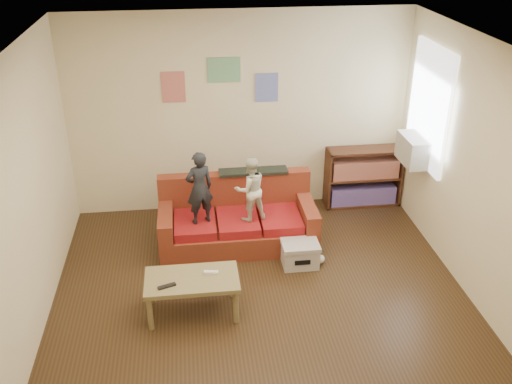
{
  "coord_description": "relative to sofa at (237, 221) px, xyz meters",
  "views": [
    {
      "loc": [
        -0.68,
        -4.65,
        3.85
      ],
      "look_at": [
        0.0,
        0.8,
        1.05
      ],
      "focal_mm": 40.0,
      "sensor_mm": 36.0,
      "label": 1
    }
  ],
  "objects": [
    {
      "name": "room_shell",
      "position": [
        0.15,
        -1.52,
        1.07
      ],
      "size": [
        4.52,
        5.02,
        2.72
      ],
      "color": "#3D2A16",
      "rests_on": "ground"
    },
    {
      "name": "sofa",
      "position": [
        0.0,
        0.0,
        0.0
      ],
      "size": [
        1.92,
        0.88,
        0.85
      ],
      "color": "maroon",
      "rests_on": "ground"
    },
    {
      "name": "child_a",
      "position": [
        -0.45,
        -0.17,
        0.57
      ],
      "size": [
        0.38,
        0.31,
        0.91
      ],
      "primitive_type": "imported",
      "rotation": [
        0.0,
        0.0,
        3.48
      ],
      "color": "black",
      "rests_on": "sofa"
    },
    {
      "name": "child_b",
      "position": [
        0.15,
        -0.17,
        0.52
      ],
      "size": [
        0.45,
        0.39,
        0.8
      ],
      "primitive_type": "imported",
      "rotation": [
        0.0,
        0.0,
        3.4
      ],
      "color": "silver",
      "rests_on": "sofa"
    },
    {
      "name": "coffee_table",
      "position": [
        -0.59,
        -1.36,
        0.09
      ],
      "size": [
        0.96,
        0.53,
        0.43
      ],
      "color": "#918050",
      "rests_on": "ground"
    },
    {
      "name": "remote",
      "position": [
        -0.84,
        -1.48,
        0.16
      ],
      "size": [
        0.19,
        0.11,
        0.02
      ],
      "primitive_type": "cube",
      "rotation": [
        0.0,
        0.0,
        0.34
      ],
      "color": "black",
      "rests_on": "coffee_table"
    },
    {
      "name": "game_controller",
      "position": [
        -0.39,
        -1.31,
        0.16
      ],
      "size": [
        0.15,
        0.06,
        0.03
      ],
      "primitive_type": "cube",
      "rotation": [
        0.0,
        0.0,
        -0.15
      ],
      "color": "white",
      "rests_on": "coffee_table"
    },
    {
      "name": "bookshelf",
      "position": [
        1.85,
        0.78,
        0.09
      ],
      "size": [
        1.05,
        0.32,
        0.84
      ],
      "color": "#452516",
      "rests_on": "ground"
    },
    {
      "name": "window",
      "position": [
        2.37,
        0.13,
        1.36
      ],
      "size": [
        0.04,
        1.08,
        1.48
      ],
      "primitive_type": "cube",
      "color": "white",
      "rests_on": "room_shell"
    },
    {
      "name": "ac_unit",
      "position": [
        2.25,
        0.13,
        0.8
      ],
      "size": [
        0.28,
        0.55,
        0.35
      ],
      "primitive_type": "cube",
      "color": "#B7B2A3",
      "rests_on": "window"
    },
    {
      "name": "artwork_left",
      "position": [
        -0.7,
        0.96,
        1.47
      ],
      "size": [
        0.3,
        0.01,
        0.4
      ],
      "primitive_type": "cube",
      "color": "#D87266",
      "rests_on": "room_shell"
    },
    {
      "name": "artwork_center",
      "position": [
        -0.05,
        0.96,
        1.67
      ],
      "size": [
        0.42,
        0.01,
        0.32
      ],
      "primitive_type": "cube",
      "color": "#72B27F",
      "rests_on": "room_shell"
    },
    {
      "name": "artwork_right",
      "position": [
        0.5,
        0.96,
        1.42
      ],
      "size": [
        0.3,
        0.01,
        0.38
      ],
      "primitive_type": "cube",
      "color": "#727FCC",
      "rests_on": "room_shell"
    },
    {
      "name": "file_box",
      "position": [
        0.68,
        -0.64,
        -0.13
      ],
      "size": [
        0.43,
        0.33,
        0.3
      ],
      "color": "beige",
      "rests_on": "ground"
    },
    {
      "name": "tissue",
      "position": [
        0.93,
        -0.63,
        -0.23
      ],
      "size": [
        0.13,
        0.13,
        0.11
      ],
      "primitive_type": "sphere",
      "rotation": [
        0.0,
        0.0,
        0.25
      ],
      "color": "white",
      "rests_on": "ground"
    }
  ]
}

